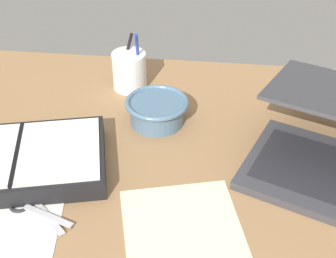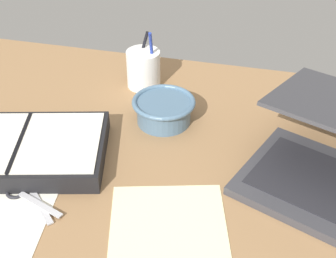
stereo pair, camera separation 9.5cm
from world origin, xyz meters
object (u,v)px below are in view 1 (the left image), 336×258
at_px(pen_cup, 129,70).
at_px(planner, 19,161).
at_px(scissors, 31,205).
at_px(bowl, 157,110).

distance_m(pen_cup, planner, 0.38).
distance_m(planner, scissors, 0.11).
height_order(bowl, planner, bowl).
bearing_deg(pen_cup, planner, -115.42).
xyz_separation_m(planner, scissors, (0.06, -0.10, -0.02)).
bearing_deg(planner, bowl, 23.71).
relative_size(bowl, scissors, 1.09).
bearing_deg(scissors, planner, 153.17).
height_order(bowl, pen_cup, pen_cup).
relative_size(bowl, planner, 0.37).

